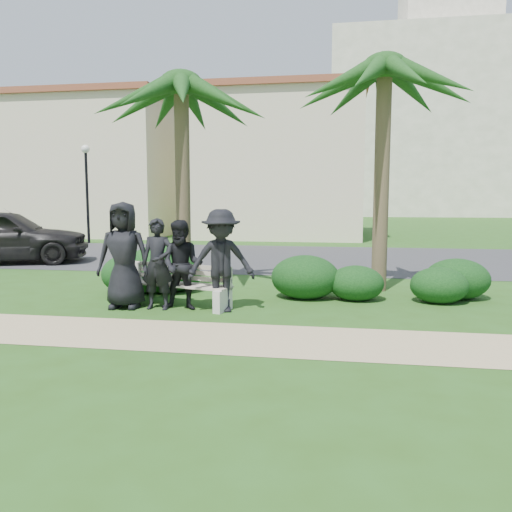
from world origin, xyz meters
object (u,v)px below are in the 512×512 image
object	(u,v)px
palm_right	(385,69)
car_a	(3,236)
man_c	(182,265)
man_d	(221,261)
man_a	(124,255)
street_lamp	(86,176)
palm_left	(181,86)
park_bench	(176,288)
man_b	(158,264)

from	to	relation	value
palm_right	car_a	world-z (taller)	palm_right
man_c	man_d	xyz separation A→B (m)	(0.72, -0.05, 0.10)
man_a	palm_right	size ratio (longest dim) A/B	0.34
street_lamp	palm_left	distance (m)	12.58
man_d	palm_right	size ratio (longest dim) A/B	0.32
car_a	street_lamp	bearing A→B (deg)	-13.91
man_a	palm_left	world-z (taller)	palm_left
palm_left	palm_right	bearing A→B (deg)	4.22
man_a	man_d	xyz separation A→B (m)	(1.81, -0.03, -0.06)
park_bench	palm_right	bearing A→B (deg)	44.83
man_c	car_a	size ratio (longest dim) A/B	0.32
street_lamp	park_bench	distance (m)	14.53
man_b	car_a	distance (m)	8.72
street_lamp	man_c	distance (m)	14.80
street_lamp	man_d	world-z (taller)	street_lamp
park_bench	car_a	distance (m)	8.75
street_lamp	car_a	distance (m)	7.21
palm_left	street_lamp	bearing A→B (deg)	127.00
man_a	car_a	distance (m)	8.22
street_lamp	car_a	world-z (taller)	street_lamp
park_bench	palm_left	distance (m)	4.48
street_lamp	park_bench	xyz separation A→B (m)	(7.95, -11.88, -2.61)
man_b	man_c	bearing A→B (deg)	3.78
street_lamp	palm_right	distance (m)	15.33
park_bench	man_a	bearing A→B (deg)	-146.91
park_bench	man_b	world-z (taller)	man_b
man_b	palm_right	distance (m)	6.09
man_b	man_c	distance (m)	0.45
man_c	palm_right	distance (m)	5.80
street_lamp	palm_right	world-z (taller)	palm_right
palm_left	palm_right	distance (m)	4.27
man_c	man_d	size ratio (longest dim) A/B	0.89
park_bench	man_c	world-z (taller)	man_c
man_c	palm_left	distance (m)	4.23
man_d	man_a	bearing A→B (deg)	162.02
street_lamp	car_a	bearing A→B (deg)	-83.21
man_c	palm_left	size ratio (longest dim) A/B	0.30
man_c	palm_right	bearing A→B (deg)	31.88
man_c	palm_right	xyz separation A→B (m)	(3.60, 2.48, 3.82)
man_a	man_c	bearing A→B (deg)	-4.48
man_a	street_lamp	bearing A→B (deg)	114.78
palm_right	park_bench	bearing A→B (deg)	-149.94
palm_right	palm_left	bearing A→B (deg)	-175.78
street_lamp	car_a	xyz separation A→B (m)	(0.82, -6.85, -2.10)
man_c	palm_left	xyz separation A→B (m)	(-0.65, 2.17, 3.57)
street_lamp	man_b	world-z (taller)	street_lamp
man_c	car_a	distance (m)	9.07
palm_left	car_a	bearing A→B (deg)	154.97
park_bench	man_d	distance (m)	1.14
man_b	man_c	size ratio (longest dim) A/B	1.02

